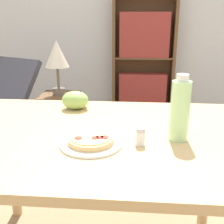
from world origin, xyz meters
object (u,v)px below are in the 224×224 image
(drink_bottle, at_px, (180,110))
(grape_bunch, at_px, (75,100))
(salt_shaker, at_px, (140,137))
(side_table, at_px, (61,124))
(bookshelf, at_px, (143,63))
(table_lamp, at_px, (57,57))
(pizza_on_plate, at_px, (91,141))

(drink_bottle, bearing_deg, grape_bunch, 143.53)
(salt_shaker, relative_size, side_table, 0.12)
(bookshelf, relative_size, table_lamp, 3.17)
(salt_shaker, bearing_deg, pizza_on_plate, -175.45)
(pizza_on_plate, xyz_separation_m, side_table, (-0.52, 1.46, -0.50))
(pizza_on_plate, height_order, drink_bottle, drink_bottle)
(bookshelf, bearing_deg, side_table, -124.02)
(salt_shaker, bearing_deg, grape_bunch, 128.39)
(grape_bunch, bearing_deg, drink_bottle, -36.47)
(drink_bottle, height_order, bookshelf, bookshelf)
(bookshelf, bearing_deg, salt_shaker, -91.72)
(salt_shaker, bearing_deg, side_table, 116.12)
(drink_bottle, height_order, side_table, drink_bottle)
(drink_bottle, height_order, table_lamp, table_lamp)
(salt_shaker, height_order, side_table, salt_shaker)
(salt_shaker, distance_m, bookshelf, 2.62)
(pizza_on_plate, bearing_deg, drink_bottle, 13.38)
(bookshelf, bearing_deg, drink_bottle, -88.39)
(drink_bottle, relative_size, table_lamp, 0.54)
(pizza_on_plate, bearing_deg, side_table, 109.68)
(grape_bunch, height_order, salt_shaker, grape_bunch)
(bookshelf, xyz_separation_m, side_table, (-0.79, -1.17, -0.41))
(bookshelf, bearing_deg, grape_bunch, -100.77)
(pizza_on_plate, height_order, grape_bunch, grape_bunch)
(pizza_on_plate, xyz_separation_m, table_lamp, (-0.52, 1.46, 0.13))
(side_table, bearing_deg, grape_bunch, -69.98)
(grape_bunch, height_order, side_table, grape_bunch)
(pizza_on_plate, xyz_separation_m, salt_shaker, (0.19, 0.01, 0.02))
(drink_bottle, relative_size, salt_shaker, 3.83)
(bookshelf, height_order, side_table, bookshelf)
(bookshelf, distance_m, table_lamp, 1.43)
(pizza_on_plate, height_order, bookshelf, bookshelf)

